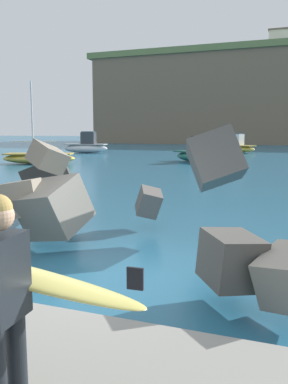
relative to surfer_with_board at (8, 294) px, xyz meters
name	(u,v)px	position (x,y,z in m)	size (l,w,h in m)	color
ground_plane	(101,276)	(-1.14, 3.72, -1.28)	(400.00, 400.00, 0.00)	#235B7A
breakwater_jetty	(97,189)	(-2.15, 5.58, -0.09)	(32.35, 7.53, 2.85)	#605B56
surfer_with_board	(8,294)	(0.00, 0.00, 0.00)	(2.11, 1.21, 1.78)	black
boat_near_left	(232,147)	(-5.33, 46.11, -0.58)	(6.35, 4.50, 2.27)	#EAC64C
boat_near_centre	(86,146)	(-20.86, 39.34, -0.51)	(5.45, 2.34, 2.46)	white
boat_near_right	(39,158)	(-16.54, 24.03, -0.82)	(5.84, 3.85, 6.13)	#EAC64C
boat_mid_left	(198,154)	(-5.60, 29.81, -0.63)	(4.74, 3.96, 2.08)	#1E6656
station_building_west	(288,44)	(-1.23, 94.99, 20.01)	(8.24, 6.90, 5.44)	silver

